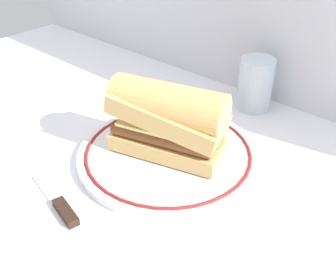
{
  "coord_description": "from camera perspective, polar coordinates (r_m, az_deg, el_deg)",
  "views": [
    {
      "loc": [
        0.33,
        -0.36,
        0.39
      ],
      "look_at": [
        -0.01,
        0.03,
        0.04
      ],
      "focal_mm": 41.38,
      "sensor_mm": 36.0,
      "label": 1
    }
  ],
  "objects": [
    {
      "name": "drinking_glass",
      "position": [
        0.78,
        12.67,
        6.8
      ],
      "size": [
        0.07,
        0.07,
        0.1
      ],
      "color": "silver",
      "rests_on": "ground_plane"
    },
    {
      "name": "sausage_sandwich",
      "position": [
        0.6,
        0.0,
        2.38
      ],
      "size": [
        0.2,
        0.13,
        0.12
      ],
      "rotation": [
        0.0,
        0.0,
        0.28
      ],
      "color": "#DDB066",
      "rests_on": "plate"
    },
    {
      "name": "butter_knife",
      "position": [
        0.58,
        -15.92,
        -9.47
      ],
      "size": [
        0.14,
        0.05,
        0.01
      ],
      "color": "silver",
      "rests_on": "ground_plane"
    },
    {
      "name": "plate",
      "position": [
        0.64,
        0.0,
        -2.78
      ],
      "size": [
        0.3,
        0.3,
        0.01
      ],
      "color": "white",
      "rests_on": "ground_plane"
    },
    {
      "name": "ground_plane",
      "position": [
        0.62,
        -0.69,
        -4.86
      ],
      "size": [
        1.5,
        1.5,
        0.0
      ],
      "primitive_type": "plane",
      "color": "white"
    }
  ]
}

